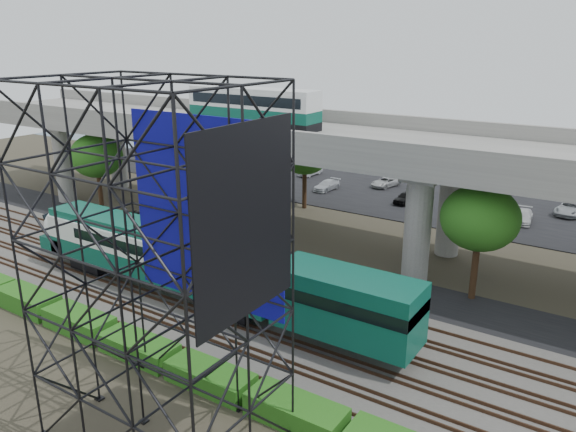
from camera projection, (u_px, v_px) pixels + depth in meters
The scene contains 13 objects.
ground at pixel (182, 319), 34.24m from camera, with size 140.00×140.00×0.00m, color #474233.
ballast_bed at pixel (204, 305), 35.80m from camera, with size 90.00×12.00×0.20m, color slate.
service_road at pixel (278, 263), 42.59m from camera, with size 90.00×5.00×0.08m, color black.
parking_lot at pixel (399, 194), 61.31m from camera, with size 90.00×18.00×0.08m, color black.
harbor_water at pixel (460, 159), 78.84m from camera, with size 140.00×40.00×0.03m, color #486376.
rail_tracks at pixel (203, 303), 35.75m from camera, with size 90.00×9.52×0.16m.
commuter_train at pixel (181, 259), 35.86m from camera, with size 29.30×3.06×4.30m.
overpass at pixel (312, 145), 44.72m from camera, with size 80.00×12.00×12.40m.
scaffold_tower at pixel (156, 276), 22.06m from camera, with size 9.36×6.36×15.00m.
hedge_strip at pixel (139, 347), 30.12m from camera, with size 34.60×1.80×1.20m.
trees at pixel (270, 170), 47.85m from camera, with size 40.94×16.94×7.69m.
suv at pixel (147, 221), 49.77m from camera, with size 2.56×5.54×1.54m, color black.
parked_cars at pixel (412, 191), 60.10m from camera, with size 37.39×9.42×1.27m.
Camera 1 is at (22.25, -22.11, 16.44)m, focal length 35.00 mm.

